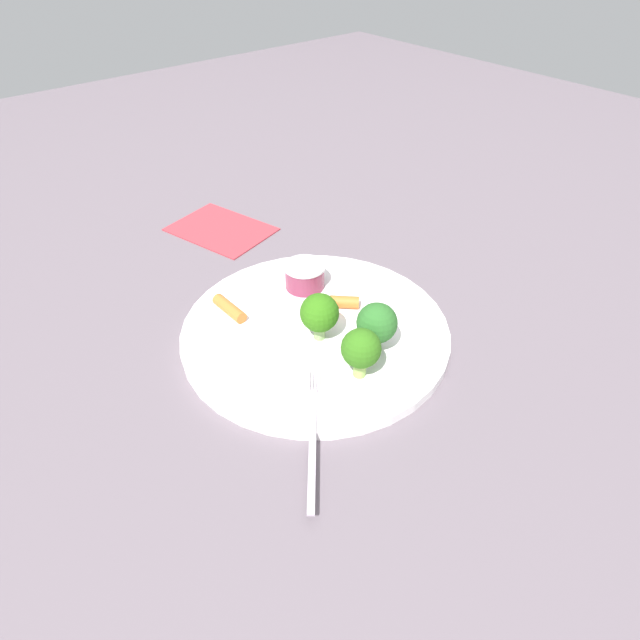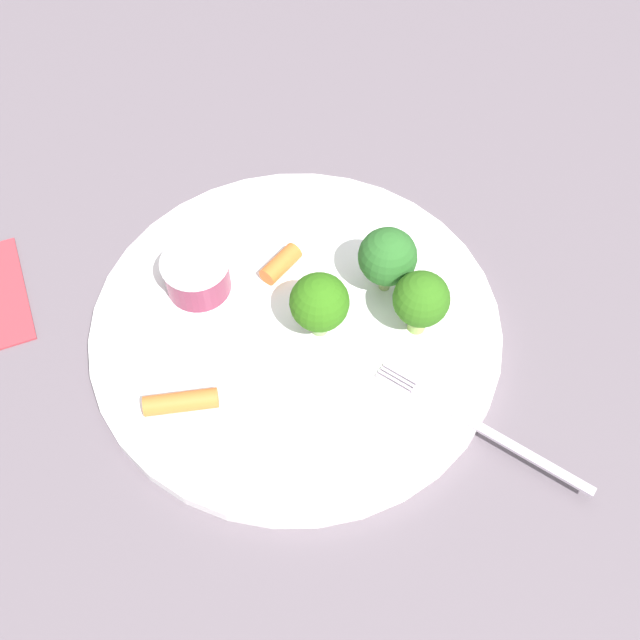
{
  "view_description": "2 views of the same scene",
  "coord_description": "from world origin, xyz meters",
  "px_view_note": "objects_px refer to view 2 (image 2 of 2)",
  "views": [
    {
      "loc": [
        0.37,
        -0.31,
        0.42
      ],
      "look_at": [
        0.0,
        0.01,
        0.02
      ],
      "focal_mm": 30.14,
      "sensor_mm": 36.0,
      "label": 1
    },
    {
      "loc": [
        -0.02,
        -0.33,
        0.51
      ],
      "look_at": [
        0.02,
        -0.01,
        0.03
      ],
      "focal_mm": 43.47,
      "sensor_mm": 36.0,
      "label": 2
    }
  ],
  "objects_px": {
    "broccoli_floret_0": "(421,300)",
    "fork": "(478,426)",
    "carrot_stick_0": "(281,264)",
    "sauce_cup": "(197,274)",
    "broccoli_floret_2": "(388,257)",
    "plate": "(296,327)",
    "carrot_stick_1": "(181,402)",
    "broccoli_floret_1": "(319,303)"
  },
  "relations": [
    {
      "from": "sauce_cup",
      "to": "broccoli_floret_1",
      "type": "bearing_deg",
      "value": -29.32
    },
    {
      "from": "broccoli_floret_0",
      "to": "fork",
      "type": "relative_size",
      "value": 0.44
    },
    {
      "from": "broccoli_floret_0",
      "to": "broccoli_floret_1",
      "type": "bearing_deg",
      "value": 175.2
    },
    {
      "from": "broccoli_floret_0",
      "to": "fork",
      "type": "height_order",
      "value": "broccoli_floret_0"
    },
    {
      "from": "fork",
      "to": "carrot_stick_0",
      "type": "bearing_deg",
      "value": 129.36
    },
    {
      "from": "broccoli_floret_1",
      "to": "fork",
      "type": "relative_size",
      "value": 0.44
    },
    {
      "from": "broccoli_floret_0",
      "to": "carrot_stick_1",
      "type": "bearing_deg",
      "value": -164.73
    },
    {
      "from": "carrot_stick_0",
      "to": "fork",
      "type": "xyz_separation_m",
      "value": [
        0.13,
        -0.15,
        -0.01
      ]
    },
    {
      "from": "broccoli_floret_1",
      "to": "broccoli_floret_2",
      "type": "relative_size",
      "value": 0.96
    },
    {
      "from": "broccoli_floret_1",
      "to": "fork",
      "type": "distance_m",
      "value": 0.14
    },
    {
      "from": "broccoli_floret_0",
      "to": "carrot_stick_1",
      "type": "distance_m",
      "value": 0.19
    },
    {
      "from": "broccoli_floret_0",
      "to": "carrot_stick_0",
      "type": "bearing_deg",
      "value": 145.86
    },
    {
      "from": "carrot_stick_1",
      "to": "fork",
      "type": "bearing_deg",
      "value": -10.63
    },
    {
      "from": "sauce_cup",
      "to": "carrot_stick_1",
      "type": "height_order",
      "value": "sauce_cup"
    },
    {
      "from": "sauce_cup",
      "to": "broccoli_floret_2",
      "type": "bearing_deg",
      "value": -6.27
    },
    {
      "from": "plate",
      "to": "broccoli_floret_0",
      "type": "xyz_separation_m",
      "value": [
        0.09,
        -0.01,
        0.04
      ]
    },
    {
      "from": "carrot_stick_0",
      "to": "carrot_stick_1",
      "type": "xyz_separation_m",
      "value": [
        -0.08,
        -0.11,
        -0.0
      ]
    },
    {
      "from": "plate",
      "to": "broccoli_floret_0",
      "type": "bearing_deg",
      "value": -8.86
    },
    {
      "from": "broccoli_floret_1",
      "to": "broccoli_floret_0",
      "type": "bearing_deg",
      "value": -4.8
    },
    {
      "from": "carrot_stick_1",
      "to": "carrot_stick_0",
      "type": "bearing_deg",
      "value": 55.14
    },
    {
      "from": "plate",
      "to": "fork",
      "type": "bearing_deg",
      "value": -40.45
    },
    {
      "from": "broccoli_floret_1",
      "to": "fork",
      "type": "bearing_deg",
      "value": -42.6
    },
    {
      "from": "plate",
      "to": "broccoli_floret_1",
      "type": "relative_size",
      "value": 5.39
    },
    {
      "from": "plate",
      "to": "broccoli_floret_1",
      "type": "xyz_separation_m",
      "value": [
        0.02,
        -0.01,
        0.04
      ]
    },
    {
      "from": "sauce_cup",
      "to": "fork",
      "type": "height_order",
      "value": "sauce_cup"
    },
    {
      "from": "sauce_cup",
      "to": "broccoli_floret_2",
      "type": "height_order",
      "value": "broccoli_floret_2"
    },
    {
      "from": "carrot_stick_0",
      "to": "carrot_stick_1",
      "type": "relative_size",
      "value": 0.68
    },
    {
      "from": "broccoli_floret_0",
      "to": "broccoli_floret_1",
      "type": "relative_size",
      "value": 1.01
    },
    {
      "from": "broccoli_floret_1",
      "to": "carrot_stick_0",
      "type": "xyz_separation_m",
      "value": [
        -0.02,
        0.06,
        -0.03
      ]
    },
    {
      "from": "sauce_cup",
      "to": "broccoli_floret_0",
      "type": "relative_size",
      "value": 0.9
    },
    {
      "from": "fork",
      "to": "sauce_cup",
      "type": "bearing_deg",
      "value": 143.07
    },
    {
      "from": "sauce_cup",
      "to": "fork",
      "type": "bearing_deg",
      "value": -36.93
    },
    {
      "from": "carrot_stick_0",
      "to": "broccoli_floret_0",
      "type": "bearing_deg",
      "value": -34.14
    },
    {
      "from": "broccoli_floret_2",
      "to": "fork",
      "type": "distance_m",
      "value": 0.14
    },
    {
      "from": "broccoli_floret_0",
      "to": "broccoli_floret_2",
      "type": "bearing_deg",
      "value": 114.11
    },
    {
      "from": "plate",
      "to": "carrot_stick_0",
      "type": "height_order",
      "value": "carrot_stick_0"
    },
    {
      "from": "broccoli_floret_1",
      "to": "carrot_stick_1",
      "type": "xyz_separation_m",
      "value": [
        -0.1,
        -0.05,
        -0.03
      ]
    },
    {
      "from": "fork",
      "to": "broccoli_floret_2",
      "type": "bearing_deg",
      "value": 109.91
    },
    {
      "from": "carrot_stick_1",
      "to": "plate",
      "type": "bearing_deg",
      "value": 35.76
    },
    {
      "from": "fork",
      "to": "broccoli_floret_0",
      "type": "bearing_deg",
      "value": 107.86
    },
    {
      "from": "sauce_cup",
      "to": "carrot_stick_1",
      "type": "xyz_separation_m",
      "value": [
        -0.01,
        -0.1,
        -0.01
      ]
    },
    {
      "from": "sauce_cup",
      "to": "carrot_stick_1",
      "type": "distance_m",
      "value": 0.11
    }
  ]
}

